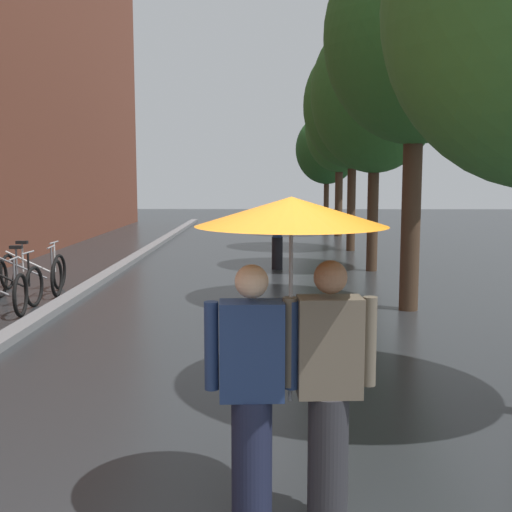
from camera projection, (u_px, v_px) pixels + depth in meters
The scene contains 11 objects.
kerb_strip at pixel (100, 279), 13.43m from camera, with size 0.30×36.00×0.12m, color slate.
street_tree_1 at pixel (416, 37), 10.08m from camera, with size 2.94×2.94×6.14m.
street_tree_2 at pixel (375, 94), 14.51m from camera, with size 2.95×2.95×5.89m.
street_tree_3 at pixel (353, 106), 18.55m from camera, with size 2.90×2.90×6.09m.
street_tree_4 at pixel (340, 129), 23.27m from camera, with size 2.55×2.55×5.55m.
street_tree_5 at pixel (327, 149), 27.54m from camera, with size 2.71×2.71×4.88m.
parked_bicycle_5 at pixel (5, 285), 10.87m from camera, with size 1.12×0.77×0.96m.
parked_bicycle_6 at pixel (28, 277), 11.68m from camera, with size 1.12×0.76×0.96m.
parked_bicycle_7 at pixel (33, 270), 12.50m from camera, with size 1.09×0.72×0.96m.
couple_under_umbrella at pixel (291, 304), 3.95m from camera, with size 1.19×1.19×2.09m.
pedestrian_walking_midground at pixel (278, 234), 15.17m from camera, with size 0.34×0.59×1.59m.
Camera 1 is at (0.27, -3.22, 2.21)m, focal length 44.78 mm.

